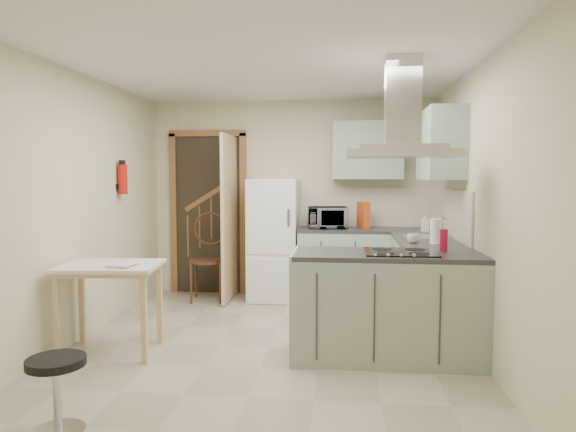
# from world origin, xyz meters

# --- Properties ---
(floor) EXTENTS (4.20, 4.20, 0.00)m
(floor) POSITION_xyz_m (0.00, 0.00, 0.00)
(floor) COLOR tan
(floor) RESTS_ON ground
(ceiling) EXTENTS (4.20, 4.20, 0.00)m
(ceiling) POSITION_xyz_m (0.00, 0.00, 2.50)
(ceiling) COLOR silver
(ceiling) RESTS_ON back_wall
(back_wall) EXTENTS (3.60, 0.00, 3.60)m
(back_wall) POSITION_xyz_m (0.00, 2.10, 1.25)
(back_wall) COLOR beige
(back_wall) RESTS_ON floor
(left_wall) EXTENTS (0.00, 4.20, 4.20)m
(left_wall) POSITION_xyz_m (-1.80, 0.00, 1.25)
(left_wall) COLOR beige
(left_wall) RESTS_ON floor
(right_wall) EXTENTS (0.00, 4.20, 4.20)m
(right_wall) POSITION_xyz_m (1.80, 0.00, 1.25)
(right_wall) COLOR beige
(right_wall) RESTS_ON floor
(doorway) EXTENTS (1.10, 0.12, 2.10)m
(doorway) POSITION_xyz_m (-1.10, 2.07, 1.05)
(doorway) COLOR brown
(doorway) RESTS_ON floor
(fridge) EXTENTS (0.60, 0.60, 1.50)m
(fridge) POSITION_xyz_m (-0.20, 1.80, 0.75)
(fridge) COLOR white
(fridge) RESTS_ON floor
(counter_back) EXTENTS (1.08, 0.60, 0.90)m
(counter_back) POSITION_xyz_m (0.66, 1.80, 0.45)
(counter_back) COLOR #9EB2A0
(counter_back) RESTS_ON floor
(counter_right) EXTENTS (0.60, 1.95, 0.90)m
(counter_right) POSITION_xyz_m (1.50, 1.12, 0.45)
(counter_right) COLOR #9EB2A0
(counter_right) RESTS_ON floor
(splashback) EXTENTS (1.68, 0.02, 0.50)m
(splashback) POSITION_xyz_m (0.96, 2.09, 1.15)
(splashback) COLOR beige
(splashback) RESTS_ON counter_back
(wall_cabinet_back) EXTENTS (0.85, 0.35, 0.70)m
(wall_cabinet_back) POSITION_xyz_m (0.95, 1.93, 1.85)
(wall_cabinet_back) COLOR #9EB2A0
(wall_cabinet_back) RESTS_ON back_wall
(wall_cabinet_right) EXTENTS (0.35, 0.90, 0.70)m
(wall_cabinet_right) POSITION_xyz_m (1.62, 0.85, 1.85)
(wall_cabinet_right) COLOR #9EB2A0
(wall_cabinet_right) RESTS_ON right_wall
(peninsula) EXTENTS (1.55, 0.65, 0.90)m
(peninsula) POSITION_xyz_m (1.02, -0.18, 0.45)
(peninsula) COLOR #9EB2A0
(peninsula) RESTS_ON floor
(hob) EXTENTS (0.58, 0.50, 0.01)m
(hob) POSITION_xyz_m (1.12, -0.18, 0.91)
(hob) COLOR black
(hob) RESTS_ON peninsula
(extractor_hood) EXTENTS (0.90, 0.55, 0.10)m
(extractor_hood) POSITION_xyz_m (1.12, -0.18, 1.72)
(extractor_hood) COLOR silver
(extractor_hood) RESTS_ON ceiling
(sink) EXTENTS (0.45, 0.40, 0.01)m
(sink) POSITION_xyz_m (1.50, 0.95, 0.91)
(sink) COLOR silver
(sink) RESTS_ON counter_right
(fire_extinguisher) EXTENTS (0.10, 0.10, 0.32)m
(fire_extinguisher) POSITION_xyz_m (-1.74, 0.90, 1.50)
(fire_extinguisher) COLOR #B2140F
(fire_extinguisher) RESTS_ON left_wall
(drop_leaf_table) EXTENTS (0.89, 0.71, 0.78)m
(drop_leaf_table) POSITION_xyz_m (-1.34, -0.30, 0.39)
(drop_leaf_table) COLOR #DDB188
(drop_leaf_table) RESTS_ON floor
(bentwood_chair) EXTENTS (0.48, 0.48, 0.99)m
(bentwood_chair) POSITION_xyz_m (-1.00, 1.64, 0.49)
(bentwood_chair) COLOR #55231C
(bentwood_chair) RESTS_ON floor
(stool) EXTENTS (0.42, 0.42, 0.46)m
(stool) POSITION_xyz_m (-1.05, -1.67, 0.23)
(stool) COLOR black
(stool) RESTS_ON floor
(microwave) EXTENTS (0.50, 0.36, 0.26)m
(microwave) POSITION_xyz_m (0.47, 1.79, 1.03)
(microwave) COLOR black
(microwave) RESTS_ON counter_back
(kettle) EXTENTS (0.17, 0.17, 0.20)m
(kettle) POSITION_xyz_m (0.94, 1.87, 1.00)
(kettle) COLOR silver
(kettle) RESTS_ON counter_back
(cereal_box) EXTENTS (0.16, 0.23, 0.32)m
(cereal_box) POSITION_xyz_m (0.91, 1.87, 1.06)
(cereal_box) COLOR #D74819
(cereal_box) RESTS_ON counter_back
(soap_bottle) EXTENTS (0.12, 0.12, 0.21)m
(soap_bottle) POSITION_xyz_m (1.61, 1.54, 1.01)
(soap_bottle) COLOR silver
(soap_bottle) RESTS_ON counter_right
(paper_towel) EXTENTS (0.12, 0.12, 0.25)m
(paper_towel) POSITION_xyz_m (1.51, 0.40, 1.03)
(paper_towel) COLOR white
(paper_towel) RESTS_ON counter_right
(cup) EXTENTS (0.12, 0.12, 0.09)m
(cup) POSITION_xyz_m (1.32, 0.45, 0.95)
(cup) COLOR silver
(cup) RESTS_ON counter_right
(red_bottle) EXTENTS (0.09, 0.09, 0.19)m
(red_bottle) POSITION_xyz_m (1.50, -0.07, 1.00)
(red_bottle) COLOR #BA0F32
(red_bottle) RESTS_ON peninsula
(book) EXTENTS (0.21, 0.27, 0.11)m
(book) POSITION_xyz_m (-1.28, -0.37, 0.84)
(book) COLOR brown
(book) RESTS_ON drop_leaf_table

